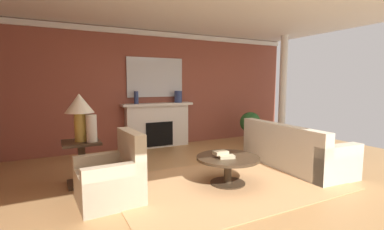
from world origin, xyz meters
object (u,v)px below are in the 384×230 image
at_px(mantel_mirror, 155,77).
at_px(vase_on_side_table, 92,128).
at_px(vase_mantel_left, 136,98).
at_px(side_table, 82,160).
at_px(table_lamp, 79,108).
at_px(coffee_table, 228,164).
at_px(vase_mantel_right, 178,97).
at_px(armchair_near_window, 112,179).
at_px(potted_plant, 250,125).
at_px(sofa, 293,152).
at_px(fireplace, 158,126).

distance_m(mantel_mirror, vase_on_side_table, 2.97).
bearing_deg(mantel_mirror, vase_mantel_left, -162.82).
height_order(side_table, table_lamp, table_lamp).
bearing_deg(coffee_table, vase_mantel_left, 102.03).
relative_size(vase_mantel_left, vase_mantel_right, 1.02).
relative_size(coffee_table, vase_on_side_table, 2.36).
bearing_deg(coffee_table, table_lamp, 152.94).
xyz_separation_m(armchair_near_window, potted_plant, (4.12, 2.17, 0.19)).
height_order(mantel_mirror, vase_mantel_left, mantel_mirror).
distance_m(side_table, table_lamp, 0.82).
xyz_separation_m(mantel_mirror, coffee_table, (0.08, -3.12, -1.42)).
bearing_deg(vase_on_side_table, coffee_table, -26.02).
distance_m(armchair_near_window, table_lamp, 1.30).
xyz_separation_m(mantel_mirror, vase_on_side_table, (-1.83, -2.18, -0.84)).
bearing_deg(coffee_table, potted_plant, 45.12).
bearing_deg(table_lamp, vase_mantel_right, 36.77).
bearing_deg(table_lamp, armchair_near_window, -71.15).
bearing_deg(mantel_mirror, table_lamp, -133.88).
xyz_separation_m(table_lamp, vase_mantel_left, (1.43, 1.89, 0.04)).
distance_m(vase_on_side_table, vase_mantel_left, 2.42).
bearing_deg(sofa, potted_plant, 71.69).
distance_m(vase_mantel_left, vase_mantel_right, 1.10).
relative_size(coffee_table, potted_plant, 1.20).
bearing_deg(fireplace, armchair_near_window, -121.02).
height_order(sofa, vase_mantel_left, vase_mantel_left).
xyz_separation_m(vase_on_side_table, vase_mantel_left, (1.28, 2.01, 0.36)).
bearing_deg(fireplace, coffee_table, -88.50).
bearing_deg(potted_plant, vase_mantel_right, 162.69).
bearing_deg(vase_mantel_left, sofa, -50.65).
bearing_deg(sofa, armchair_near_window, -179.97).
relative_size(fireplace, vase_on_side_table, 4.25).
xyz_separation_m(fireplace, table_lamp, (-1.98, -1.94, 0.69)).
distance_m(mantel_mirror, sofa, 3.69).
distance_m(coffee_table, table_lamp, 2.48).
bearing_deg(vase_mantel_left, coffee_table, -77.97).
xyz_separation_m(sofa, potted_plant, (0.72, 2.17, 0.19)).
height_order(fireplace, potted_plant, fireplace).
distance_m(fireplace, coffee_table, 3.00).
distance_m(table_lamp, vase_on_side_table, 0.37).
height_order(sofa, vase_mantel_right, vase_mantel_right).
xyz_separation_m(sofa, side_table, (-3.70, 0.86, 0.10)).
bearing_deg(sofa, vase_on_side_table, 168.16).
bearing_deg(coffee_table, mantel_mirror, 91.44).
bearing_deg(vase_on_side_table, sofa, -11.84).
relative_size(vase_on_side_table, vase_mantel_left, 1.39).
bearing_deg(side_table, table_lamp, 0.00).
bearing_deg(vase_on_side_table, armchair_near_window, -78.96).
height_order(fireplace, vase_on_side_table, vase_on_side_table).
relative_size(armchair_near_window, coffee_table, 0.95).
relative_size(mantel_mirror, side_table, 2.08).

